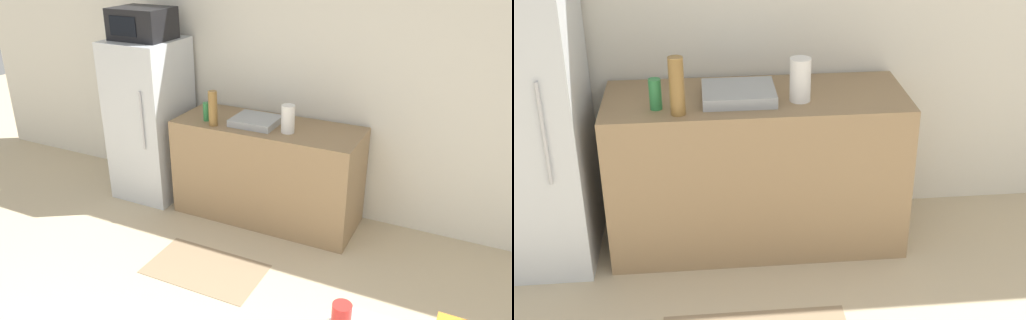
# 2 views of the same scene
# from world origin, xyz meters

# --- Properties ---
(wall_back) EXTENTS (8.00, 0.06, 2.60)m
(wall_back) POSITION_xyz_m (0.00, 3.36, 1.30)
(wall_back) COLOR silver
(wall_back) RESTS_ON ground_plane
(refrigerator) EXTENTS (0.61, 0.67, 1.52)m
(refrigerator) POSITION_xyz_m (-1.56, 2.96, 0.76)
(refrigerator) COLOR silver
(refrigerator) RESTS_ON ground_plane
(microwave) EXTENTS (0.50, 0.41, 0.28)m
(microwave) POSITION_xyz_m (-1.56, 2.96, 1.65)
(microwave) COLOR black
(microwave) RESTS_ON refrigerator
(counter) EXTENTS (1.62, 0.62, 0.89)m
(counter) POSITION_xyz_m (-0.35, 2.99, 0.44)
(counter) COLOR #937551
(counter) RESTS_ON ground_plane
(sink_basin) EXTENTS (0.38, 0.34, 0.06)m
(sink_basin) POSITION_xyz_m (-0.45, 2.96, 0.92)
(sink_basin) COLOR #9EA3A8
(sink_basin) RESTS_ON counter
(bottle_tall) EXTENTS (0.08, 0.08, 0.30)m
(bottle_tall) POSITION_xyz_m (-0.76, 2.78, 1.04)
(bottle_tall) COLOR olive
(bottle_tall) RESTS_ON counter
(bottle_short) EXTENTS (0.06, 0.06, 0.16)m
(bottle_short) POSITION_xyz_m (-0.87, 2.86, 0.97)
(bottle_short) COLOR #2D7F42
(bottle_short) RESTS_ON counter
(jar) EXTENTS (0.08, 0.08, 0.09)m
(jar) POSITION_xyz_m (0.96, 0.83, 1.03)
(jar) COLOR red
(jar) RESTS_ON shelf_cabinet
(paper_towel_roll) EXTENTS (0.11, 0.11, 0.23)m
(paper_towel_roll) POSITION_xyz_m (-0.13, 2.90, 1.00)
(paper_towel_roll) COLOR white
(paper_towel_roll) RESTS_ON counter
(kitchen_rug) EXTENTS (0.90, 0.53, 0.01)m
(kitchen_rug) POSITION_xyz_m (-0.43, 2.03, 0.00)
(kitchen_rug) COLOR #937A5B
(kitchen_rug) RESTS_ON ground_plane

